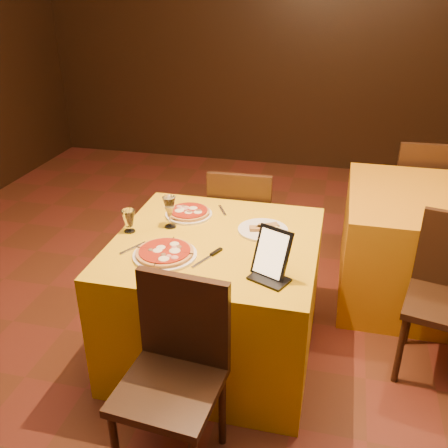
% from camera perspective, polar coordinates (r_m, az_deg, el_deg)
% --- Properties ---
extents(floor, '(6.00, 7.00, 0.01)m').
position_cam_1_polar(floor, '(3.07, 1.34, -15.07)').
color(floor, '#5E2D19').
rests_on(floor, ground).
extents(wall_back, '(6.00, 0.01, 2.80)m').
position_cam_1_polar(wall_back, '(5.81, 9.32, 19.82)').
color(wall_back, black).
rests_on(wall_back, floor).
extents(main_table, '(1.10, 1.10, 0.75)m').
position_cam_1_polar(main_table, '(2.91, -0.88, -8.32)').
color(main_table, gold).
rests_on(main_table, floor).
extents(side_table, '(1.10, 1.10, 0.75)m').
position_cam_1_polar(side_table, '(3.69, 22.09, -2.41)').
color(side_table, orange).
rests_on(side_table, floor).
extents(chair_main_near, '(0.48, 0.48, 0.91)m').
position_cam_1_polar(chair_main_near, '(2.25, -6.33, -18.23)').
color(chair_main_near, black).
rests_on(chair_main_near, floor).
extents(chair_main_far, '(0.37, 0.37, 0.91)m').
position_cam_1_polar(chair_main_far, '(3.53, 2.25, -0.19)').
color(chair_main_far, black).
rests_on(chair_main_far, floor).
extents(chair_side_near, '(0.51, 0.51, 0.91)m').
position_cam_1_polar(chair_side_near, '(2.96, 24.14, -8.46)').
color(chair_side_near, black).
rests_on(chair_side_near, floor).
extents(chair_side_far, '(0.49, 0.49, 0.91)m').
position_cam_1_polar(chair_side_far, '(4.40, 21.05, 3.58)').
color(chair_side_far, black).
rests_on(chair_side_far, floor).
extents(pizza_near, '(0.33, 0.33, 0.03)m').
position_cam_1_polar(pizza_near, '(2.56, -6.78, -3.37)').
color(pizza_near, white).
rests_on(pizza_near, main_table).
extents(pizza_far, '(0.28, 0.28, 0.03)m').
position_cam_1_polar(pizza_far, '(2.99, -4.05, 1.25)').
color(pizza_far, white).
rests_on(pizza_far, main_table).
extents(cutlet_dish, '(0.28, 0.28, 0.03)m').
position_cam_1_polar(cutlet_dish, '(2.80, 4.47, -0.58)').
color(cutlet_dish, white).
rests_on(cutlet_dish, main_table).
extents(wine_glass, '(0.09, 0.09, 0.19)m').
position_cam_1_polar(wine_glass, '(2.82, -6.23, 1.39)').
color(wine_glass, '#D7C57A').
rests_on(wine_glass, main_table).
extents(water_glass, '(0.09, 0.09, 0.13)m').
position_cam_1_polar(water_glass, '(2.82, -10.82, 0.32)').
color(water_glass, white).
rests_on(water_glass, main_table).
extents(tablet, '(0.20, 0.16, 0.23)m').
position_cam_1_polar(tablet, '(2.35, 5.48, -3.30)').
color(tablet, black).
rests_on(tablet, main_table).
extents(knife, '(0.10, 0.19, 0.01)m').
position_cam_1_polar(knife, '(2.52, -2.12, -4.06)').
color(knife, silver).
rests_on(knife, main_table).
extents(fork_near, '(0.10, 0.16, 0.01)m').
position_cam_1_polar(fork_near, '(2.66, -10.36, -2.73)').
color(fork_near, silver).
rests_on(fork_near, main_table).
extents(fork_far, '(0.08, 0.14, 0.01)m').
position_cam_1_polar(fork_far, '(3.04, -0.19, 1.56)').
color(fork_far, silver).
rests_on(fork_far, main_table).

